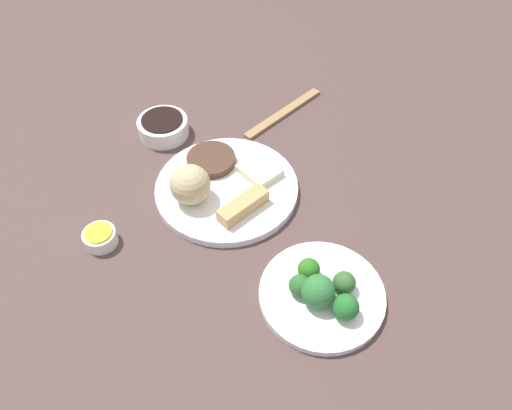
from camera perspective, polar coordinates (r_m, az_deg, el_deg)
tabletop at (r=0.97m, az=-1.11°, el=1.27°), size 2.20×2.20×0.02m
main_plate at (r=0.95m, az=-3.45°, el=1.98°), size 0.28×0.28×0.02m
rice_scoop at (r=0.90m, az=-7.76°, el=2.39°), size 0.08×0.08×0.08m
spring_roll at (r=0.89m, az=-1.52°, el=-0.10°), size 0.05×0.11×0.03m
crab_rangoon_wonton at (r=0.97m, az=0.42°, el=4.08°), size 0.08×0.08×0.02m
stir_fry_heap at (r=0.99m, az=-5.30°, el=5.33°), size 0.10×0.10×0.02m
broccoli_plate at (r=0.82m, az=7.74°, el=-10.41°), size 0.21×0.21×0.01m
broccoli_floret_0 at (r=0.78m, az=7.34°, el=-10.03°), size 0.05×0.05×0.05m
broccoli_floret_1 at (r=0.80m, az=10.33°, el=-8.97°), size 0.04×0.04×0.04m
broccoli_floret_2 at (r=0.81m, az=6.23°, el=-7.51°), size 0.04×0.04×0.04m
broccoli_floret_4 at (r=0.79m, az=5.17°, el=-9.40°), size 0.04×0.04×0.04m
broccoli_floret_5 at (r=0.78m, az=10.52°, el=-11.72°), size 0.04×0.04×0.04m
soy_sauce_bowl at (r=1.09m, az=-10.85°, el=8.96°), size 0.11×0.11×0.04m
soy_sauce_bowl_liquid at (r=1.08m, az=-11.01°, el=9.82°), size 0.09×0.09×0.00m
sauce_ramekin_hot_mustard at (r=0.91m, az=-17.84°, el=-3.69°), size 0.06×0.06×0.03m
sauce_ramekin_hot_mustard_liquid at (r=0.90m, az=-18.07°, el=-3.08°), size 0.05×0.05×0.00m
chopsticks_pair at (r=1.13m, az=3.24°, el=10.74°), size 0.08×0.24×0.01m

